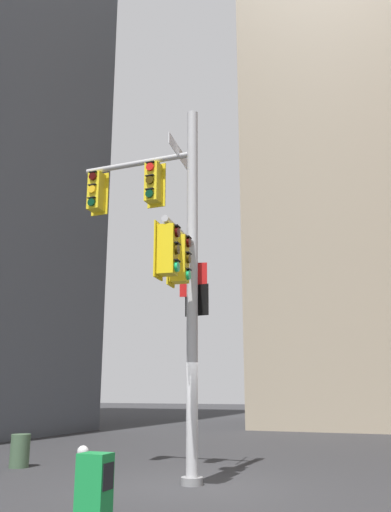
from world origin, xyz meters
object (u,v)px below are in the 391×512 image
at_px(fire_hydrant, 82,465).
at_px(trash_bin, 20,451).
at_px(signal_pole_assembly, 169,250).
at_px(newspaper_box, 94,491).

xyz_separation_m(fire_hydrant, trash_bin, (-3.06, 1.85, -0.02)).
relative_size(signal_pole_assembly, fire_hydrant, 10.57).
relative_size(fire_hydrant, trash_bin, 1.00).
height_order(newspaper_box, trash_bin, newspaper_box).
height_order(signal_pole_assembly, fire_hydrant, signal_pole_assembly).
relative_size(signal_pole_assembly, trash_bin, 10.57).
distance_m(fire_hydrant, newspaper_box, 3.37).
xyz_separation_m(signal_pole_assembly, trash_bin, (-4.59, 1.09, -4.60)).
xyz_separation_m(signal_pole_assembly, fire_hydrant, (-1.53, -0.76, -4.58)).
bearing_deg(fire_hydrant, newspaper_box, -54.26).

